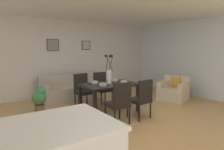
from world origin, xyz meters
TOP-DOWN VIEW (x-y plane):
  - ground_plane at (0.00, 0.00)m, footprint 9.00×9.00m
  - back_wall_panel at (0.00, 3.25)m, footprint 9.00×0.10m
  - side_window_wall at (3.65, 0.40)m, footprint 0.10×6.30m
  - ceiling_panel at (0.00, 0.40)m, footprint 9.00×7.20m
  - dining_table at (0.24, 0.74)m, footprint 1.40×0.89m
  - dining_chair_near_left at (-0.05, -0.08)m, footprint 0.46×0.46m
  - dining_chair_near_right at (-0.09, 1.58)m, footprint 0.46×0.46m
  - dining_chair_far_left at (0.58, -0.09)m, footprint 0.47×0.47m
  - dining_chair_far_right at (0.53, 1.57)m, footprint 0.45×0.45m
  - centerpiece_vase at (0.24, 0.74)m, footprint 0.21×0.23m
  - placemat_near_left at (-0.07, 0.54)m, footprint 0.32×0.32m
  - bowl_near_left at (-0.07, 0.54)m, footprint 0.17×0.17m
  - placemat_near_right at (-0.07, 0.94)m, footprint 0.32×0.32m
  - bowl_near_right at (-0.07, 0.94)m, footprint 0.17×0.17m
  - placemat_far_left at (0.56, 0.54)m, footprint 0.32×0.32m
  - bowl_far_left at (0.56, 0.54)m, footprint 0.17×0.17m
  - placemat_far_right at (0.56, 0.94)m, footprint 0.32×0.32m
  - bowl_far_right at (0.56, 0.94)m, footprint 0.17×0.17m
  - sofa at (0.08, 2.62)m, footprint 2.09×0.84m
  - armchair at (2.61, 0.59)m, footprint 1.01×1.01m
  - framed_picture_left at (-0.37, 3.18)m, footprint 0.40×0.03m
  - framed_picture_center at (0.85, 3.18)m, footprint 0.34×0.03m
  - potted_plant at (-1.26, 1.66)m, footprint 0.36×0.36m

SIDE VIEW (x-z plane):
  - ground_plane at x=0.00m, z-range 0.00..0.00m
  - sofa at x=0.08m, z-range -0.12..0.68m
  - armchair at x=2.61m, z-range -0.09..0.66m
  - potted_plant at x=-1.26m, z-range 0.04..0.71m
  - dining_chair_near_left at x=-0.05m, z-range 0.05..0.97m
  - dining_chair_near_right at x=-0.09m, z-range 0.05..0.97m
  - dining_chair_far_left at x=0.58m, z-range 0.05..0.97m
  - dining_chair_far_right at x=0.53m, z-range 0.05..0.97m
  - dining_table at x=0.24m, z-range 0.28..1.02m
  - placemat_near_left at x=-0.07m, z-range 0.74..0.75m
  - placemat_near_right at x=-0.07m, z-range 0.74..0.75m
  - placemat_far_left at x=0.56m, z-range 0.74..0.75m
  - placemat_far_right at x=0.56m, z-range 0.74..0.75m
  - bowl_near_left at x=-0.07m, z-range 0.75..0.81m
  - bowl_near_right at x=-0.07m, z-range 0.75..0.81m
  - bowl_far_left at x=0.56m, z-range 0.75..0.81m
  - bowl_far_right at x=0.56m, z-range 0.75..0.81m
  - centerpiece_vase at x=0.24m, z-range 0.66..1.39m
  - back_wall_panel at x=0.00m, z-range 0.00..2.60m
  - side_window_wall at x=3.65m, z-range 0.00..2.60m
  - framed_picture_left at x=-0.37m, z-range 1.55..1.93m
  - framed_picture_center at x=0.85m, z-range 1.58..1.91m
  - ceiling_panel at x=0.00m, z-range 2.60..2.68m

